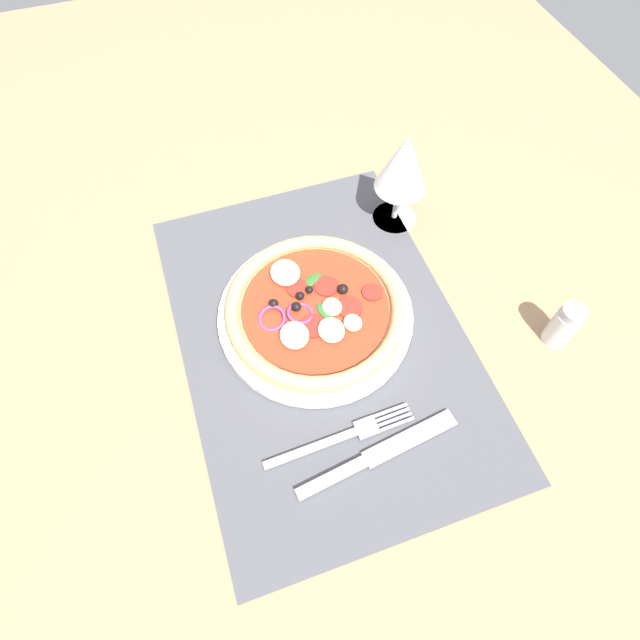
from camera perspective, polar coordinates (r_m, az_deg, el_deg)
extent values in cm
cube|color=#9E7A56|center=(65.64, 0.22, -2.36)|extent=(190.00, 140.00, 2.40)
cube|color=#4C4C51|center=(64.42, 0.23, -1.77)|extent=(51.87, 35.28, 0.40)
cylinder|color=white|center=(64.92, -0.41, 0.58)|extent=(25.16, 25.16, 1.41)
cylinder|color=tan|center=(63.90, -0.42, 1.14)|extent=(22.88, 22.88, 1.00)
torus|color=tan|center=(63.17, -0.42, 1.56)|extent=(22.85, 22.85, 1.80)
cylinder|color=#B7381E|center=(63.35, -0.42, 1.45)|extent=(18.76, 18.76, 0.30)
ellipsoid|color=beige|center=(60.85, 1.30, -1.13)|extent=(3.64, 3.28, 1.09)
ellipsoid|color=beige|center=(65.62, -3.99, 5.43)|extent=(4.31, 3.88, 1.29)
ellipsoid|color=beige|center=(60.51, -2.94, -1.71)|extent=(3.94, 3.54, 1.18)
ellipsoid|color=beige|center=(65.96, -3.75, 5.48)|extent=(2.56, 2.31, 0.77)
ellipsoid|color=beige|center=(61.68, 3.75, -0.29)|extent=(2.54, 2.29, 0.76)
ellipsoid|color=beige|center=(62.76, 1.39, 1.54)|extent=(2.75, 2.48, 0.83)
sphere|color=black|center=(62.56, -2.70, 1.52)|extent=(1.23, 1.23, 1.23)
sphere|color=black|center=(63.01, -5.30, 1.87)|extent=(1.22, 1.22, 1.22)
sphere|color=black|center=(63.95, 2.63, 3.54)|extent=(1.37, 1.37, 1.37)
sphere|color=black|center=(64.01, -1.42, 3.41)|extent=(1.02, 1.02, 1.02)
sphere|color=black|center=(63.50, -2.29, 2.76)|extent=(1.12, 1.12, 1.12)
torus|color=#8E3D75|center=(62.45, -2.28, 0.77)|extent=(3.50, 3.47, 1.24)
torus|color=#8E3D75|center=(62.31, -5.48, 0.20)|extent=(3.66, 3.55, 1.66)
cylinder|color=#A3281E|center=(64.60, 5.97, 3.16)|extent=(2.67, 2.67, 0.30)
cylinder|color=#A3281E|center=(63.09, 3.40, 1.44)|extent=(3.28, 3.28, 0.30)
cylinder|color=#A3281E|center=(64.80, 0.70, 3.88)|extent=(3.17, 3.17, 0.30)
cylinder|color=#A3281E|center=(64.65, -2.56, 3.61)|extent=(2.84, 2.84, 0.30)
cylinder|color=#A3281E|center=(61.40, -0.63, -0.97)|extent=(3.35, 3.35, 0.30)
ellipsoid|color=#2D6B28|center=(62.63, 0.55, 1.01)|extent=(3.11, 2.26, 0.30)
ellipsoid|color=#2D6B28|center=(65.31, -0.83, 4.59)|extent=(2.38, 3.12, 0.30)
ellipsoid|color=#2D6B28|center=(66.56, -3.98, 5.88)|extent=(2.22, 3.10, 0.30)
cube|color=#B2B5BA|center=(58.21, -1.05, -14.43)|extent=(1.30, 11.18, 0.44)
cube|color=#B2B5BA|center=(59.18, 5.31, -12.11)|extent=(2.29, 2.60, 0.44)
cube|color=#B2B5BA|center=(59.73, 8.73, -11.68)|extent=(0.47, 4.33, 0.44)
cube|color=#B2B5BA|center=(59.88, 8.48, -11.18)|extent=(0.47, 4.33, 0.44)
cube|color=#B2B5BA|center=(60.04, 8.23, -10.68)|extent=(0.47, 4.33, 0.44)
cube|color=#B2B5BA|center=(60.20, 7.98, -10.19)|extent=(0.47, 4.33, 0.44)
cube|color=#B2B5BA|center=(57.28, 1.35, -17.54)|extent=(2.38, 8.50, 0.62)
cube|color=#B2B5BA|center=(59.43, 10.20, -13.14)|extent=(3.48, 11.76, 0.44)
cylinder|color=silver|center=(77.22, 8.42, 11.51)|extent=(6.40, 6.40, 0.40)
cylinder|color=silver|center=(74.92, 8.73, 13.16)|extent=(0.80, 0.80, 6.00)
cone|color=silver|center=(69.98, 9.54, 17.29)|extent=(7.20, 7.20, 8.50)
cone|color=orange|center=(70.42, 9.46, 16.88)|extent=(5.54, 5.54, 6.36)
cylinder|color=silver|center=(68.94, 25.82, -0.77)|extent=(3.20, 3.20, 5.50)
cylinder|color=#ADADB2|center=(66.36, 26.90, 0.70)|extent=(2.88, 2.88, 1.20)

